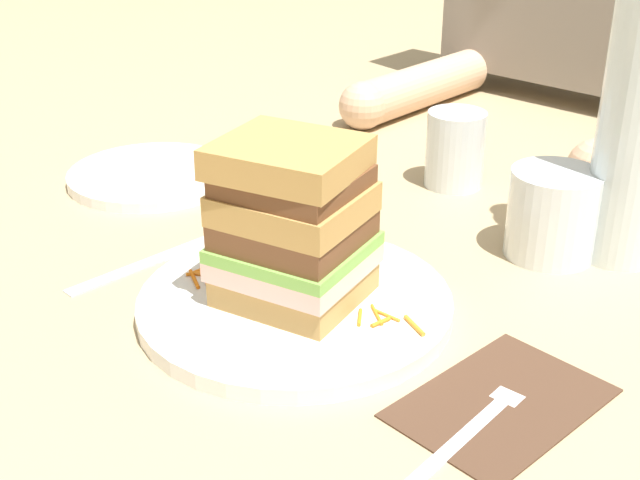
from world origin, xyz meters
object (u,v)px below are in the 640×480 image
Objects in this scene: sandwich at (293,224)px; fork at (485,414)px; main_plate at (295,303)px; side_plate at (152,175)px; juice_glass at (552,217)px; knife at (159,258)px; napkin_dark at (502,402)px; empty_tumbler_1 at (455,149)px.

sandwich is 0.21m from fork.
main_plate is 1.38× the size of side_plate.
side_plate is (-0.42, -0.14, -0.03)m from juice_glass.
sandwich is at bearing 7.02° from knife.
fork is at bearing -4.37° from sandwich.
fork is 0.27m from juice_glass.
napkin_dark is at bearing 91.89° from fork.
empty_tumbler_1 is at bearing 40.61° from side_plate.
sandwich is (-0.00, -0.00, 0.07)m from main_plate.
sandwich is at bearing -177.73° from napkin_dark.
napkin_dark is at bearing 2.18° from main_plate.
knife is 0.20m from side_plate.
sandwich is 0.32m from empty_tumbler_1.
knife is (-0.16, -0.02, -0.08)m from sandwich.
empty_tumbler_1 is at bearing 153.83° from juice_glass.
juice_glass is at bearing 111.93° from napkin_dark.
juice_glass reaches higher than fork.
fork is at bearing -88.11° from napkin_dark.
juice_glass reaches higher than knife.
juice_glass is at bearing 66.52° from sandwich.
knife is at bearing -172.98° from sandwich.
empty_tumbler_1 is at bearing 127.76° from fork.
juice_glass is 0.18m from empty_tumbler_1.
main_plate is at bearing -113.40° from juice_glass.
main_plate is 0.19m from napkin_dark.
knife is (-0.35, -0.00, -0.00)m from fork.
side_plate is (-0.51, 0.09, 0.00)m from napkin_dark.
side_plate is at bearing 163.27° from sandwich.
empty_tumbler_1 reaches higher than side_plate.
fork reaches higher than napkin_dark.
main_plate is 1.28× the size of knife.
knife is at bearing -35.50° from side_plate.
side_plate reaches higher than napkin_dark.
empty_tumbler_1 is at bearing 129.65° from napkin_dark.
knife is (-0.35, -0.03, 0.00)m from napkin_dark.
napkin_dark is 0.80× the size of side_plate.
sandwich reaches higher than fork.
napkin_dark is 0.89× the size of fork.
sandwich is at bearing -148.58° from main_plate.
fork is 0.83× the size of knife.
napkin_dark is 1.78× the size of empty_tumbler_1.
empty_tumbler_1 is (0.09, 0.33, 0.04)m from knife.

